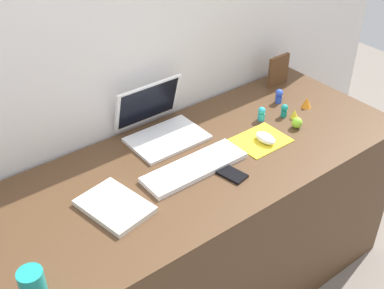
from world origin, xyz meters
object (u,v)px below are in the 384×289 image
(mouse, at_px, (265,138))
(cell_phone, at_px, (230,173))
(toy_figurine_cyan, at_px, (262,114))
(toy_figurine_yellow, at_px, (294,114))
(toy_figurine_orange, at_px, (307,103))
(keyboard, at_px, (194,168))
(toy_figurine_teal, at_px, (284,110))
(picture_frame, at_px, (278,71))
(toy_figurine_lime, at_px, (297,123))
(toy_figurine_blue, at_px, (279,96))
(notebook_pad, at_px, (115,206))
(laptop, at_px, (158,123))
(coffee_mug, at_px, (32,284))

(mouse, distance_m, cell_phone, 0.26)
(toy_figurine_cyan, bearing_deg, toy_figurine_yellow, -31.24)
(cell_phone, relative_size, toy_figurine_orange, 2.67)
(keyboard, xyz_separation_m, cell_phone, (0.09, -0.10, -0.01))
(toy_figurine_teal, height_order, toy_figurine_yellow, toy_figurine_teal)
(mouse, xyz_separation_m, toy_figurine_cyan, (0.11, 0.13, 0.01))
(picture_frame, height_order, toy_figurine_lime, picture_frame)
(toy_figurine_orange, bearing_deg, keyboard, -175.42)
(cell_phone, height_order, toy_figurine_teal, toy_figurine_teal)
(toy_figurine_orange, bearing_deg, toy_figurine_cyan, 168.87)
(picture_frame, bearing_deg, toy_figurine_teal, -130.03)
(toy_figurine_blue, bearing_deg, toy_figurine_yellow, -107.90)
(notebook_pad, distance_m, picture_frame, 1.10)
(cell_phone, xyz_separation_m, picture_frame, (0.64, 0.38, 0.07))
(laptop, xyz_separation_m, toy_figurine_teal, (0.50, -0.22, -0.02))
(toy_figurine_yellow, bearing_deg, toy_figurine_teal, 126.09)
(laptop, xyz_separation_m, toy_figurine_yellow, (0.53, -0.26, -0.03))
(picture_frame, relative_size, toy_figurine_blue, 2.31)
(cell_phone, xyz_separation_m, toy_figurine_teal, (0.45, 0.16, 0.03))
(mouse, relative_size, coffee_mug, 1.04)
(mouse, bearing_deg, coffee_mug, -172.01)
(picture_frame, bearing_deg, toy_figurine_yellow, -121.76)
(toy_figurine_lime, bearing_deg, keyboard, 176.12)
(picture_frame, bearing_deg, mouse, -141.10)
(picture_frame, xyz_separation_m, toy_figurine_lime, (-0.21, -0.32, -0.05))
(toy_figurine_orange, relative_size, toy_figurine_yellow, 1.21)
(cell_phone, bearing_deg, toy_figurine_blue, 15.60)
(notebook_pad, distance_m, toy_figurine_yellow, 0.91)
(mouse, bearing_deg, toy_figurine_blue, 35.11)
(toy_figurine_teal, bearing_deg, toy_figurine_orange, -2.92)
(mouse, xyz_separation_m, toy_figurine_yellow, (0.23, 0.06, -0.00))
(toy_figurine_teal, bearing_deg, laptop, 156.49)
(notebook_pad, bearing_deg, mouse, -12.90)
(toy_figurine_yellow, bearing_deg, toy_figurine_blue, 72.10)
(notebook_pad, xyz_separation_m, picture_frame, (1.06, 0.29, 0.06))
(laptop, bearing_deg, coffee_mug, -148.04)
(laptop, bearing_deg, picture_frame, 0.21)
(mouse, distance_m, toy_figurine_teal, 0.22)
(toy_figurine_teal, bearing_deg, cell_phone, -160.45)
(keyboard, height_order, toy_figurine_blue, toy_figurine_blue)
(picture_frame, distance_m, toy_figurine_yellow, 0.31)
(mouse, height_order, toy_figurine_blue, toy_figurine_blue)
(toy_figurine_orange, xyz_separation_m, toy_figurine_cyan, (-0.23, 0.05, 0.01))
(toy_figurine_cyan, relative_size, toy_figurine_blue, 0.96)
(toy_figurine_lime, bearing_deg, toy_figurine_orange, 29.14)
(cell_phone, bearing_deg, toy_figurine_lime, -2.30)
(notebook_pad, distance_m, toy_figurine_teal, 0.88)
(toy_figurine_lime, bearing_deg, notebook_pad, 177.88)
(picture_frame, height_order, toy_figurine_blue, picture_frame)
(notebook_pad, bearing_deg, picture_frame, 4.55)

